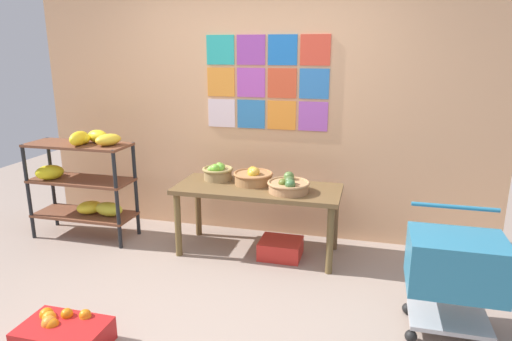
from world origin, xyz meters
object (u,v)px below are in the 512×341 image
object	(u,v)px
fruit_basket_back_right	(253,177)
display_table	(258,195)
fruit_basket_right	(218,172)
produce_crate_under_table	(281,248)
fruit_basket_left	(289,185)
shopping_cart	(455,267)
orange_crate_foreground	(63,334)
banana_shelf_unit	(83,175)

from	to	relation	value
fruit_basket_back_right	display_table	bearing A→B (deg)	-52.95
fruit_basket_right	produce_crate_under_table	distance (m)	0.93
fruit_basket_back_right	fruit_basket_left	distance (m)	0.40
display_table	shopping_cart	xyz separation A→B (m)	(1.55, -0.89, -0.08)
fruit_basket_right	shopping_cart	distance (m)	2.24
fruit_basket_back_right	fruit_basket_right	world-z (taller)	fruit_basket_right
orange_crate_foreground	produce_crate_under_table	bearing A→B (deg)	56.35
orange_crate_foreground	display_table	bearing A→B (deg)	62.79
display_table	orange_crate_foreground	bearing A→B (deg)	-117.21
display_table	shopping_cart	distance (m)	1.79
fruit_basket_back_right	orange_crate_foreground	bearing A→B (deg)	-114.29
produce_crate_under_table	display_table	bearing A→B (deg)	170.32
fruit_basket_right	fruit_basket_left	bearing A→B (deg)	-16.58
produce_crate_under_table	orange_crate_foreground	bearing A→B (deg)	-123.65
fruit_basket_back_right	fruit_basket_right	size ratio (longest dim) A/B	1.25
banana_shelf_unit	produce_crate_under_table	size ratio (longest dim) A/B	2.91
display_table	produce_crate_under_table	distance (m)	0.53
fruit_basket_back_right	shopping_cart	size ratio (longest dim) A/B	0.44
fruit_basket_left	orange_crate_foreground	distance (m)	2.05
display_table	banana_shelf_unit	bearing A→B (deg)	-177.70
banana_shelf_unit	fruit_basket_left	distance (m)	2.06
display_table	fruit_basket_right	world-z (taller)	fruit_basket_right
fruit_basket_left	produce_crate_under_table	bearing A→B (deg)	148.41
display_table	orange_crate_foreground	distance (m)	1.93
fruit_basket_right	produce_crate_under_table	size ratio (longest dim) A/B	0.78
fruit_basket_back_right	shopping_cart	bearing A→B (deg)	-31.21
fruit_basket_left	fruit_basket_right	world-z (taller)	fruit_basket_right
banana_shelf_unit	shopping_cart	size ratio (longest dim) A/B	1.33
display_table	fruit_basket_back_right	bearing A→B (deg)	127.05
produce_crate_under_table	shopping_cart	distance (m)	1.62
display_table	fruit_basket_back_right	world-z (taller)	fruit_basket_back_right
display_table	produce_crate_under_table	size ratio (longest dim) A/B	3.97
banana_shelf_unit	shopping_cart	bearing A→B (deg)	-13.92
fruit_basket_left	fruit_basket_right	bearing A→B (deg)	163.42
orange_crate_foreground	shopping_cart	xyz separation A→B (m)	(2.40, 0.78, 0.39)
display_table	fruit_basket_right	bearing A→B (deg)	162.59
banana_shelf_unit	produce_crate_under_table	bearing A→B (deg)	0.92
banana_shelf_unit	fruit_basket_back_right	distance (m)	1.70
fruit_basket_left	fruit_basket_back_right	bearing A→B (deg)	155.06
banana_shelf_unit	display_table	bearing A→B (deg)	2.30
fruit_basket_back_right	fruit_basket_left	xyz separation A→B (m)	(0.36, -0.17, -0.00)
fruit_basket_right	display_table	bearing A→B (deg)	-17.41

